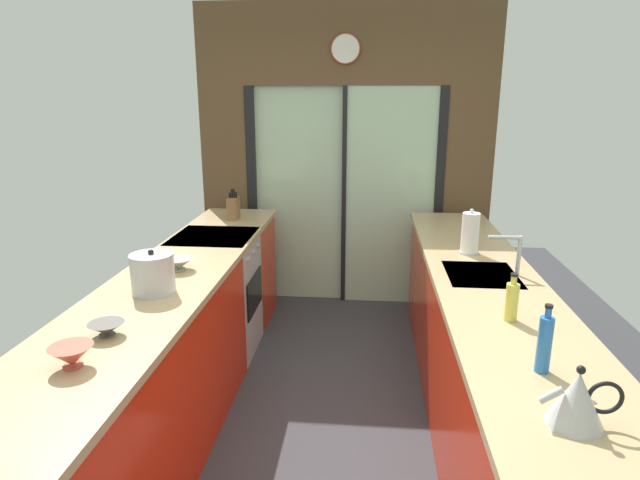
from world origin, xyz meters
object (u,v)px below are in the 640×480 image
(knife_block, at_px, (233,208))
(soap_bottle_far, at_px, (512,301))
(mixing_bowl_mid, at_px, (106,329))
(mixing_bowl_near, at_px, (72,356))
(oven_range, at_px, (217,295))
(paper_towel_roll, at_px, (470,233))
(stock_pot, at_px, (153,273))
(kettle, at_px, (578,399))
(soap_bottle_near, at_px, (545,343))
(mixing_bowl_far, at_px, (178,264))

(knife_block, height_order, soap_bottle_far, knife_block)
(soap_bottle_far, bearing_deg, mixing_bowl_mid, -169.61)
(mixing_bowl_near, bearing_deg, knife_block, 90.00)
(oven_range, height_order, soap_bottle_far, soap_bottle_far)
(oven_range, relative_size, knife_block, 3.57)
(knife_block, xyz_separation_m, paper_towel_roll, (1.78, -0.82, 0.04))
(stock_pot, relative_size, paper_towel_roll, 0.79)
(knife_block, relative_size, kettle, 0.99)
(mixing_bowl_near, distance_m, stock_pot, 0.80)
(mixing_bowl_mid, bearing_deg, soap_bottle_near, -4.62)
(kettle, bearing_deg, mixing_bowl_near, 173.55)
(mixing_bowl_mid, distance_m, knife_block, 2.22)
(soap_bottle_near, bearing_deg, kettle, -89.65)
(mixing_bowl_mid, bearing_deg, soap_bottle_far, 10.39)
(kettle, xyz_separation_m, soap_bottle_near, (-0.00, 0.33, 0.03))
(oven_range, relative_size, soap_bottle_near, 3.40)
(mixing_bowl_far, height_order, knife_block, knife_block)
(stock_pot, distance_m, soap_bottle_far, 1.79)
(stock_pot, height_order, soap_bottle_near, soap_bottle_near)
(mixing_bowl_far, relative_size, stock_pot, 0.79)
(mixing_bowl_mid, bearing_deg, mixing_bowl_far, 90.00)
(mixing_bowl_far, bearing_deg, oven_range, 91.34)
(knife_block, bearing_deg, kettle, -56.51)
(mixing_bowl_mid, height_order, knife_block, knife_block)
(knife_block, bearing_deg, mixing_bowl_near, -90.00)
(mixing_bowl_mid, distance_m, soap_bottle_near, 1.79)
(stock_pot, xyz_separation_m, soap_bottle_near, (1.78, -0.67, 0.01))
(mixing_bowl_near, height_order, stock_pot, stock_pot)
(mixing_bowl_far, relative_size, paper_towel_roll, 0.62)
(soap_bottle_near, relative_size, paper_towel_roll, 0.90)
(knife_block, xyz_separation_m, kettle, (1.78, -2.69, -0.00))
(mixing_bowl_near, height_order, knife_block, knife_block)
(mixing_bowl_mid, relative_size, knife_block, 0.60)
(mixing_bowl_near, bearing_deg, kettle, -6.45)
(knife_block, bearing_deg, soap_bottle_far, -46.72)
(mixing_bowl_far, bearing_deg, stock_pot, -90.00)
(mixing_bowl_near, xyz_separation_m, mixing_bowl_far, (0.00, 1.17, -0.01))
(mixing_bowl_far, bearing_deg, mixing_bowl_mid, -90.00)
(mixing_bowl_far, bearing_deg, soap_bottle_far, -17.60)
(soap_bottle_near, bearing_deg, mixing_bowl_near, -175.80)
(mixing_bowl_mid, distance_m, soap_bottle_far, 1.81)
(mixing_bowl_mid, relative_size, kettle, 0.60)
(mixing_bowl_mid, bearing_deg, stock_pot, 90.00)
(mixing_bowl_mid, height_order, kettle, kettle)
(stock_pot, relative_size, soap_bottle_far, 1.03)
(knife_block, relative_size, soap_bottle_far, 1.13)
(soap_bottle_far, bearing_deg, knife_block, 133.28)
(stock_pot, bearing_deg, mixing_bowl_near, -90.00)
(oven_range, height_order, kettle, kettle)
(mixing_bowl_far, bearing_deg, kettle, -37.50)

